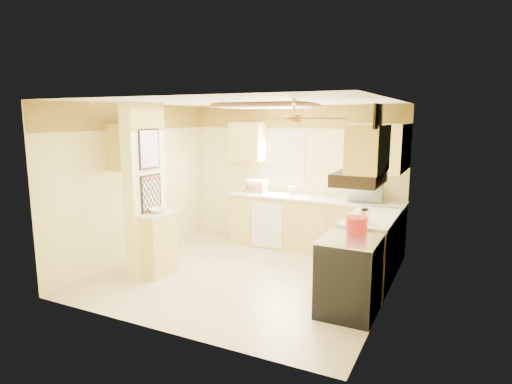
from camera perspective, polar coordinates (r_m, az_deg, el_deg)
The scene contains 34 objects.
floor at distance 6.43m, azimuth -1.44°, elevation -10.96°, with size 4.00×4.00×0.00m, color beige.
ceiling at distance 6.01m, azimuth -1.54°, elevation 11.91°, with size 4.00×4.00×0.00m, color white.
wall_back at distance 7.81m, azimuth 5.02°, elevation 2.22°, with size 4.00×4.00×0.00m, color #FFEE9B.
wall_front at distance 4.54m, azimuth -12.75°, elevation -3.59°, with size 4.00×4.00×0.00m, color #FFEE9B.
wall_left at distance 7.24m, azimuth -15.65°, elevation 1.28°, with size 3.80×3.80×0.00m, color #FFEE9B.
wall_right at distance 5.47m, azimuth 17.39°, elevation -1.50°, with size 3.80×3.80×0.00m, color #FFEE9B.
wallpaper_border at distance 7.72m, azimuth 5.09°, elevation 9.95°, with size 4.00×0.02×0.40m, color yellow.
partition_column at distance 6.40m, azimuth -14.58°, elevation 0.24°, with size 0.20×0.70×2.50m, color #FFEE9B.
partition_ledge at distance 6.44m, azimuth -12.78°, elevation -6.93°, with size 0.25×0.55×0.90m, color #E6CE6B.
ledge_top at distance 6.33m, azimuth -12.94°, elevation -2.85°, with size 0.28×0.58×0.04m, color silver.
lower_cabinets_back at distance 7.51m, azimuth 7.66°, elevation -4.35°, with size 3.00×0.60×0.90m, color #E6CE6B.
lower_cabinets_right at distance 6.29m, azimuth 15.17°, elevation -7.45°, with size 0.60×1.40×0.90m, color #E6CE6B.
countertop_back at distance 7.40m, azimuth 7.72°, elevation -0.84°, with size 3.04×0.64×0.04m, color silver.
countertop_right at distance 6.17m, azimuth 15.27°, elevation -3.27°, with size 0.64×1.44×0.04m, color silver.
dishwasher_panel at distance 7.51m, azimuth 1.44°, elevation -4.44°, with size 0.58×0.02×0.80m, color white.
window at distance 7.85m, azimuth 3.31°, elevation 4.49°, with size 0.92×0.02×1.02m.
upper_cab_back_left at distance 7.94m, azimuth -1.14°, elevation 6.73°, with size 0.60×0.35×0.70m, color #E6CE6B.
upper_cab_back_right at distance 7.16m, azimuth 16.27°, elevation 6.00°, with size 0.90×0.35×0.70m, color #E6CE6B.
upper_cab_right at distance 6.65m, azimuth 17.88°, elevation 5.65°, with size 0.35×1.00×0.70m, color #E6CE6B.
upper_cab_left_wall at distance 6.87m, azimuth -16.18°, elevation 5.85°, with size 0.35×0.75×0.70m, color #E6CE6B.
upper_cab_over_stove at distance 4.87m, azimuth 14.75°, elevation 5.59°, with size 0.35×0.76×0.52m, color #E6CE6B.
stove at distance 5.23m, azimuth 12.32°, elevation -10.81°, with size 0.68×0.77×0.92m.
range_hood at distance 4.93m, azimuth 13.61°, elevation 1.82°, with size 0.50×0.76×0.14m, color black.
poster_menu at distance 6.26m, azimuth -14.05°, elevation 5.59°, with size 0.02×0.42×0.57m.
poster_nashville at distance 6.34m, azimuth -13.80°, elevation -0.28°, with size 0.02×0.42×0.57m.
ceiling_light_panel at distance 6.41m, azimuth 1.39°, elevation 11.39°, with size 1.35×0.95×0.06m.
ceiling_fan at distance 4.95m, azimuth 5.04°, elevation 9.83°, with size 1.15×1.15×0.26m.
vent_grate at distance 4.49m, azimuth 15.99°, elevation 9.67°, with size 0.02×0.40×0.25m, color black.
microwave at distance 7.18m, azimuth 14.46°, elevation -0.05°, with size 0.53×0.36×0.29m, color white.
bowl at distance 6.30m, azimuth -12.92°, elevation -2.44°, with size 0.24×0.24×0.06m, color white.
dutch_oven at distance 5.34m, azimuth 13.28°, elevation -4.23°, with size 0.28×0.28×0.18m.
kettle at distance 5.68m, azimuth 14.28°, elevation -3.16°, with size 0.13×0.13×0.20m.
dish_rack at distance 7.85m, azimuth 0.01°, elevation 0.60°, with size 0.38×0.28×0.22m.
utensil_crock at distance 7.63m, azimuth 4.85°, elevation 0.24°, with size 0.11×0.11×0.22m.
Camera 1 is at (2.80, -5.31, 2.29)m, focal length 30.00 mm.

